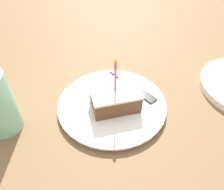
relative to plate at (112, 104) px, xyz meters
The scene contains 4 objects.
ground_plane 0.04m from the plate, 63.07° to the left, with size 2.40×2.40×0.04m.
plate is the anchor object (origin of this frame).
cake_slice 0.04m from the plate, 15.06° to the left, with size 0.08×0.11×0.14m.
fork 0.08m from the plate, 117.51° to the left, with size 0.16×0.09×0.00m.
Camera 1 is at (0.36, -0.12, 0.40)m, focal length 35.00 mm.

